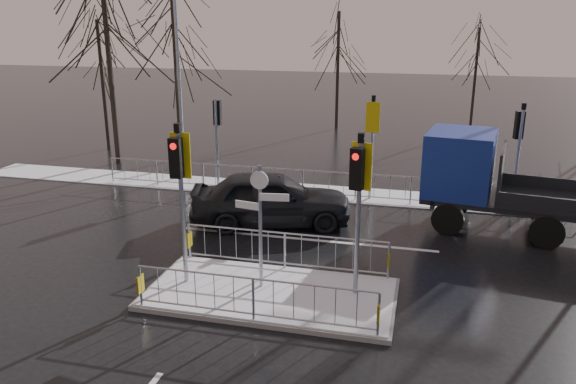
% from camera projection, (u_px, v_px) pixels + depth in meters
% --- Properties ---
extents(ground, '(120.00, 120.00, 0.00)m').
position_uv_depth(ground, '(271.00, 296.00, 13.64)').
color(ground, black).
rests_on(ground, ground).
extents(snow_verge, '(30.00, 2.00, 0.04)m').
position_uv_depth(snow_verge, '(331.00, 193.00, 21.60)').
color(snow_verge, white).
rests_on(snow_verge, ground).
extents(lane_markings, '(8.00, 11.38, 0.01)m').
position_uv_depth(lane_markings, '(267.00, 302.00, 13.33)').
color(lane_markings, silver).
rests_on(lane_markings, ground).
extents(traffic_island, '(6.00, 3.04, 4.15)m').
position_uv_depth(traffic_island, '(270.00, 281.00, 13.54)').
color(traffic_island, slate).
rests_on(traffic_island, ground).
extents(far_kerb_fixtures, '(18.00, 0.65, 3.83)m').
position_uv_depth(far_kerb_fixtures, '(337.00, 172.00, 20.77)').
color(far_kerb_fixtures, '#92969F').
rests_on(far_kerb_fixtures, ground).
extents(car_far_lane, '(5.55, 3.40, 1.77)m').
position_uv_depth(car_far_lane, '(271.00, 198.00, 18.19)').
color(car_far_lane, black).
rests_on(car_far_lane, ground).
extents(flatbed_truck, '(6.93, 3.42, 3.08)m').
position_uv_depth(flatbed_truck, '(490.00, 179.00, 17.64)').
color(flatbed_truck, black).
rests_on(flatbed_truck, ground).
extents(tree_near_a, '(4.75, 4.75, 8.97)m').
position_uv_depth(tree_near_a, '(106.00, 27.00, 24.46)').
color(tree_near_a, black).
rests_on(tree_near_a, ground).
extents(tree_near_b, '(4.00, 4.00, 7.55)m').
position_uv_depth(tree_near_b, '(175.00, 49.00, 25.56)').
color(tree_near_b, black).
rests_on(tree_near_b, ground).
extents(tree_near_c, '(3.50, 3.50, 6.61)m').
position_uv_depth(tree_near_c, '(101.00, 60.00, 27.72)').
color(tree_near_c, black).
rests_on(tree_near_c, ground).
extents(tree_far_a, '(3.75, 3.75, 7.08)m').
position_uv_depth(tree_far_a, '(338.00, 48.00, 33.07)').
color(tree_far_a, black).
rests_on(tree_far_a, ground).
extents(tree_far_b, '(3.25, 3.25, 6.14)m').
position_uv_depth(tree_far_b, '(477.00, 59.00, 33.26)').
color(tree_far_b, black).
rests_on(tree_far_b, ground).
extents(street_lamp_left, '(1.25, 0.18, 8.20)m').
position_uv_depth(street_lamp_left, '(180.00, 70.00, 22.61)').
color(street_lamp_left, '#92969F').
rests_on(street_lamp_left, ground).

